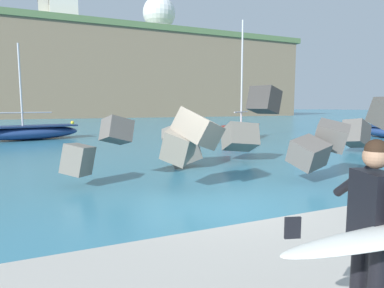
{
  "coord_description": "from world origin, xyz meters",
  "views": [
    {
      "loc": [
        -3.62,
        -6.5,
        2.28
      ],
      "look_at": [
        -0.57,
        0.5,
        1.4
      ],
      "focal_mm": 30.4,
      "sensor_mm": 36.0,
      "label": 1
    }
  ],
  "objects_px": {
    "boat_near_centre": "(239,131)",
    "mooring_buoy_middle": "(191,141)",
    "mooring_buoy_inner": "(72,123)",
    "station_building_central": "(50,16)",
    "surfer_with_board": "(384,229)",
    "radar_dome": "(159,16)",
    "station_building_west": "(64,12)",
    "boat_near_right": "(31,132)",
    "mooring_buoy_outer": "(203,128)"
  },
  "relations": [
    {
      "from": "boat_near_centre",
      "to": "mooring_buoy_middle",
      "type": "height_order",
      "value": "boat_near_centre"
    },
    {
      "from": "mooring_buoy_inner",
      "to": "station_building_central",
      "type": "relative_size",
      "value": 0.07
    },
    {
      "from": "surfer_with_board",
      "to": "radar_dome",
      "type": "relative_size",
      "value": 0.21
    },
    {
      "from": "station_building_central",
      "to": "surfer_with_board",
      "type": "bearing_deg",
      "value": -88.87
    },
    {
      "from": "mooring_buoy_middle",
      "to": "station_building_west",
      "type": "xyz_separation_m",
      "value": [
        -4.22,
        56.81,
        21.49
      ]
    },
    {
      "from": "mooring_buoy_inner",
      "to": "radar_dome",
      "type": "bearing_deg",
      "value": 56.43
    },
    {
      "from": "mooring_buoy_middle",
      "to": "station_building_central",
      "type": "bearing_deg",
      "value": 96.13
    },
    {
      "from": "mooring_buoy_middle",
      "to": "station_building_central",
      "type": "height_order",
      "value": "station_building_central"
    },
    {
      "from": "radar_dome",
      "to": "mooring_buoy_inner",
      "type": "bearing_deg",
      "value": -123.57
    },
    {
      "from": "station_building_central",
      "to": "mooring_buoy_middle",
      "type": "bearing_deg",
      "value": -83.87
    },
    {
      "from": "boat_near_right",
      "to": "mooring_buoy_outer",
      "type": "distance_m",
      "value": 15.06
    },
    {
      "from": "station_building_west",
      "to": "surfer_with_board",
      "type": "bearing_deg",
      "value": -90.82
    },
    {
      "from": "boat_near_centre",
      "to": "boat_near_right",
      "type": "bearing_deg",
      "value": 157.02
    },
    {
      "from": "surfer_with_board",
      "to": "mooring_buoy_inner",
      "type": "relative_size",
      "value": 4.78
    },
    {
      "from": "mooring_buoy_inner",
      "to": "radar_dome",
      "type": "distance_m",
      "value": 48.33
    },
    {
      "from": "mooring_buoy_middle",
      "to": "station_building_west",
      "type": "relative_size",
      "value": 0.05
    },
    {
      "from": "boat_near_right",
      "to": "station_building_central",
      "type": "xyz_separation_m",
      "value": [
        2.19,
        56.68,
        21.85
      ]
    },
    {
      "from": "boat_near_right",
      "to": "mooring_buoy_inner",
      "type": "bearing_deg",
      "value": 78.73
    },
    {
      "from": "mooring_buoy_inner",
      "to": "station_building_west",
      "type": "distance_m",
      "value": 37.22
    },
    {
      "from": "surfer_with_board",
      "to": "station_building_west",
      "type": "bearing_deg",
      "value": 89.18
    },
    {
      "from": "station_building_central",
      "to": "mooring_buoy_outer",
      "type": "bearing_deg",
      "value": -76.82
    },
    {
      "from": "boat_near_right",
      "to": "mooring_buoy_outer",
      "type": "relative_size",
      "value": 15.19
    },
    {
      "from": "mooring_buoy_middle",
      "to": "mooring_buoy_outer",
      "type": "relative_size",
      "value": 1.0
    },
    {
      "from": "mooring_buoy_outer",
      "to": "radar_dome",
      "type": "distance_m",
      "value": 57.87
    },
    {
      "from": "mooring_buoy_outer",
      "to": "station_building_west",
      "type": "xyz_separation_m",
      "value": [
        -9.92,
        46.64,
        21.49
      ]
    },
    {
      "from": "surfer_with_board",
      "to": "radar_dome",
      "type": "xyz_separation_m",
      "value": [
        23.22,
        77.43,
        23.21
      ]
    },
    {
      "from": "mooring_buoy_middle",
      "to": "mooring_buoy_outer",
      "type": "bearing_deg",
      "value": 60.76
    },
    {
      "from": "mooring_buoy_outer",
      "to": "radar_dome",
      "type": "bearing_deg",
      "value": 76.5
    },
    {
      "from": "mooring_buoy_middle",
      "to": "mooring_buoy_outer",
      "type": "height_order",
      "value": "same"
    },
    {
      "from": "boat_near_right",
      "to": "mooring_buoy_inner",
      "type": "xyz_separation_m",
      "value": [
        3.87,
        19.42,
        -0.32
      ]
    },
    {
      "from": "boat_near_right",
      "to": "radar_dome",
      "type": "bearing_deg",
      "value": 63.55
    },
    {
      "from": "radar_dome",
      "to": "station_building_west",
      "type": "bearing_deg",
      "value": -168.65
    },
    {
      "from": "mooring_buoy_outer",
      "to": "boat_near_right",
      "type": "bearing_deg",
      "value": -167.9
    },
    {
      "from": "surfer_with_board",
      "to": "mooring_buoy_outer",
      "type": "xyz_separation_m",
      "value": [
        10.96,
        26.34,
        -1.06
      ]
    },
    {
      "from": "surfer_with_board",
      "to": "boat_near_centre",
      "type": "xyz_separation_m",
      "value": [
        9.51,
        17.56,
        -0.7
      ]
    },
    {
      "from": "boat_near_right",
      "to": "radar_dome",
      "type": "xyz_separation_m",
      "value": [
        26.98,
        54.25,
        23.95
      ]
    },
    {
      "from": "boat_near_right",
      "to": "station_building_central",
      "type": "height_order",
      "value": "station_building_central"
    },
    {
      "from": "radar_dome",
      "to": "station_building_west",
      "type": "height_order",
      "value": "radar_dome"
    },
    {
      "from": "mooring_buoy_outer",
      "to": "mooring_buoy_middle",
      "type": "bearing_deg",
      "value": -119.24
    },
    {
      "from": "boat_near_right",
      "to": "radar_dome",
      "type": "relative_size",
      "value": 0.67
    },
    {
      "from": "surfer_with_board",
      "to": "mooring_buoy_middle",
      "type": "xyz_separation_m",
      "value": [
        5.26,
        16.17,
        -1.06
      ]
    },
    {
      "from": "boat_near_centre",
      "to": "boat_near_right",
      "type": "relative_size",
      "value": 1.22
    },
    {
      "from": "mooring_buoy_middle",
      "to": "radar_dome",
      "type": "xyz_separation_m",
      "value": [
        17.96,
        61.26,
        24.27
      ]
    },
    {
      "from": "boat_near_right",
      "to": "station_building_west",
      "type": "bearing_deg",
      "value": 84.49
    },
    {
      "from": "boat_near_right",
      "to": "station_building_central",
      "type": "bearing_deg",
      "value": 87.79
    },
    {
      "from": "boat_near_centre",
      "to": "mooring_buoy_outer",
      "type": "relative_size",
      "value": 18.47
    },
    {
      "from": "boat_near_centre",
      "to": "station_building_central",
      "type": "distance_m",
      "value": 66.94
    },
    {
      "from": "station_building_central",
      "to": "radar_dome",
      "type": "bearing_deg",
      "value": -5.62
    },
    {
      "from": "station_building_west",
      "to": "mooring_buoy_middle",
      "type": "bearing_deg",
      "value": -85.75
    },
    {
      "from": "surfer_with_board",
      "to": "mooring_buoy_middle",
      "type": "height_order",
      "value": "surfer_with_board"
    }
  ]
}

